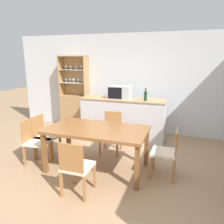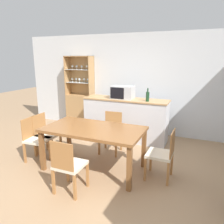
{
  "view_description": "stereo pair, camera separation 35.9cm",
  "coord_description": "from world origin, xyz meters",
  "views": [
    {
      "loc": [
        1.24,
        -2.97,
        1.95
      ],
      "look_at": [
        -0.13,
        1.14,
        0.86
      ],
      "focal_mm": 35.0,
      "sensor_mm": 36.0,
      "label": 1
    },
    {
      "loc": [
        1.57,
        -2.85,
        1.95
      ],
      "look_at": [
        -0.13,
        1.14,
        0.86
      ],
      "focal_mm": 35.0,
      "sensor_mm": 36.0,
      "label": 2
    }
  ],
  "objects": [
    {
      "name": "dining_chair_head_far",
      "position": [
        -0.14,
        1.11,
        0.43
      ],
      "size": [
        0.43,
        0.43,
        0.84
      ],
      "rotation": [
        0.0,
        0.0,
        3.21
      ],
      "color": "beige",
      "rests_on": "ground_plane"
    },
    {
      "name": "kitchen_counter",
      "position": [
        -0.12,
        1.94,
        0.5
      ],
      "size": [
        2.02,
        0.55,
        1.01
      ],
      "color": "silver",
      "rests_on": "ground_plane"
    },
    {
      "name": "dining_chair_head_near",
      "position": [
        -0.14,
        -0.45,
        0.43
      ],
      "size": [
        0.4,
        0.4,
        0.84
      ],
      "rotation": [
        0.0,
        0.0,
        0.0
      ],
      "color": "beige",
      "rests_on": "ground_plane"
    },
    {
      "name": "display_cabinet",
      "position": [
        -1.68,
        2.45,
        0.61
      ],
      "size": [
        0.79,
        0.32,
        1.99
      ],
      "color": "tan",
      "rests_on": "ground_plane"
    },
    {
      "name": "dining_chair_side_left_near",
      "position": [
        -1.32,
        0.19,
        0.43
      ],
      "size": [
        0.43,
        0.43,
        0.84
      ],
      "rotation": [
        0.0,
        0.0,
        -1.5
      ],
      "color": "beige",
      "rests_on": "ground_plane"
    },
    {
      "name": "ground_plane",
      "position": [
        0.0,
        0.0,
        0.0
      ],
      "size": [
        18.0,
        18.0,
        0.0
      ],
      "primitive_type": "plane",
      "color": "#A37F5B"
    },
    {
      "name": "dining_chair_side_left_far",
      "position": [
        -1.32,
        0.47,
        0.43
      ],
      "size": [
        0.4,
        0.4,
        0.84
      ],
      "rotation": [
        0.0,
        0.0,
        -1.57
      ],
      "color": "beige",
      "rests_on": "ground_plane"
    },
    {
      "name": "dining_chair_side_right_far",
      "position": [
        1.04,
        0.47,
        0.43
      ],
      "size": [
        0.41,
        0.41,
        0.84
      ],
      "rotation": [
        0.0,
        0.0,
        1.56
      ],
      "color": "beige",
      "rests_on": "ground_plane"
    },
    {
      "name": "dining_table",
      "position": [
        -0.14,
        0.33,
        0.68
      ],
      "size": [
        1.73,
        0.94,
        0.76
      ],
      "color": "brown",
      "rests_on": "ground_plane"
    },
    {
      "name": "microwave",
      "position": [
        -0.2,
        1.92,
        1.15
      ],
      "size": [
        0.51,
        0.34,
        0.3
      ],
      "color": "#B7BABF",
      "rests_on": "kitchen_counter"
    },
    {
      "name": "wall_back",
      "position": [
        0.0,
        2.63,
        1.27
      ],
      "size": [
        6.8,
        0.06,
        2.55
      ],
      "color": "silver",
      "rests_on": "ground_plane"
    },
    {
      "name": "wine_bottle",
      "position": [
        0.43,
        1.82,
        1.12
      ],
      "size": [
        0.07,
        0.07,
        0.29
      ],
      "color": "#193D23",
      "rests_on": "kitchen_counter"
    }
  ]
}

